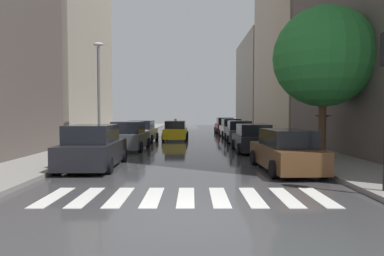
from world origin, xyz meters
TOP-DOWN VIEW (x-y plane):
  - ground_plane at (0.00, 24.00)m, footprint 28.00×72.00m
  - sidewalk_left at (-6.50, 24.00)m, footprint 3.00×72.00m
  - sidewalk_right at (6.50, 24.00)m, footprint 3.00×72.00m
  - crosswalk_stripes at (-0.00, 1.93)m, footprint 7.65×2.20m
  - building_right_mid at (11.00, 27.73)m, footprint 6.00×15.35m
  - building_right_far at (11.00, 44.54)m, footprint 6.00×16.62m
  - parked_car_left_nearest at (-3.95, 6.84)m, footprint 2.26×4.71m
  - parked_car_left_second at (-3.73, 13.65)m, footprint 2.20×4.20m
  - parked_car_left_third at (-3.81, 19.59)m, footprint 2.29×4.12m
  - parked_car_right_nearest at (3.84, 6.06)m, footprint 2.14×4.75m
  - parked_car_right_second at (3.72, 12.44)m, footprint 2.16×4.25m
  - parked_car_right_third at (3.83, 19.03)m, footprint 2.20×4.71m
  - parked_car_right_fourth at (3.91, 25.15)m, footprint 2.12×4.12m
  - parked_car_right_fifth at (3.90, 31.04)m, footprint 2.20×4.46m
  - taxi_midroad at (-1.23, 21.59)m, footprint 2.13×4.65m
  - pedestrian_foreground at (7.09, 10.66)m, footprint 0.92×0.92m
  - street_tree_right at (6.48, 9.16)m, footprint 4.79×4.79m
  - lamp_post_left at (-5.55, 13.52)m, footprint 0.60×0.28m

SIDE VIEW (x-z plane):
  - ground_plane at x=0.00m, z-range -0.04..0.00m
  - crosswalk_stripes at x=0.00m, z-range 0.00..0.01m
  - sidewalk_left at x=-6.50m, z-range 0.00..0.15m
  - sidewalk_right at x=6.50m, z-range 0.00..0.15m
  - taxi_midroad at x=-1.23m, z-range -0.14..1.67m
  - parked_car_right_second at x=3.72m, z-range -0.05..1.59m
  - parked_car_right_nearest at x=3.84m, z-range -0.05..1.59m
  - parked_car_right_third at x=3.83m, z-range -0.05..1.63m
  - parked_car_left_third at x=-3.81m, z-range -0.06..1.63m
  - parked_car_right_fourth at x=3.91m, z-range -0.06..1.68m
  - parked_car_left_second at x=-3.73m, z-range -0.06..1.70m
  - parked_car_right_fifth at x=3.90m, z-range -0.06..1.71m
  - parked_car_left_nearest at x=-3.95m, z-range -0.06..1.73m
  - pedestrian_foreground at x=7.09m, z-range 0.57..2.59m
  - lamp_post_left at x=-5.55m, z-range 0.67..7.11m
  - street_tree_right at x=6.48m, z-range 1.36..8.58m
  - building_right_far at x=11.00m, z-range 0.00..13.57m
  - building_right_mid at x=11.00m, z-range 0.00..17.26m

